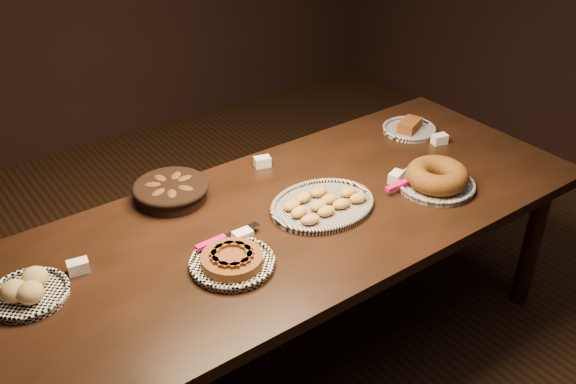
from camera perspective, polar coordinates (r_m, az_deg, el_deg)
ground at (r=2.99m, az=1.00°, el=-13.71°), size 5.00×5.00×0.00m
buffet_table at (r=2.56m, az=1.14°, el=-3.03°), size 2.40×1.00×0.75m
apple_tart_plate at (r=2.23m, az=-5.01°, el=-6.11°), size 0.35×0.30×0.06m
madeleine_platter at (r=2.52m, az=3.08°, el=-1.12°), size 0.43×0.35×0.05m
bundt_cake_plate at (r=2.71m, az=13.07°, el=1.19°), size 0.38×0.32×0.10m
croissant_basket at (r=2.60m, az=-10.35°, el=0.19°), size 0.35×0.35×0.08m
bread_roll_plate at (r=2.25m, az=-22.14°, el=-8.13°), size 0.26×0.26×0.08m
loaf_plate at (r=3.16m, az=10.73°, el=5.58°), size 0.26×0.26×0.06m
tent_cards at (r=2.60m, az=0.75°, el=0.11°), size 1.79×0.51×0.04m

